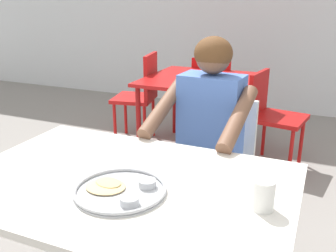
{
  "coord_description": "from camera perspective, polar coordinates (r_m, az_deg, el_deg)",
  "views": [
    {
      "loc": [
        0.68,
        -1.13,
        1.41
      ],
      "look_at": [
        0.1,
        0.23,
        0.9
      ],
      "focal_mm": 39.6,
      "sensor_mm": 36.0,
      "label": 1
    }
  ],
  "objects": [
    {
      "name": "table_background_red",
      "position": [
        3.41,
        4.83,
        6.18
      ],
      "size": [
        0.95,
        0.96,
        0.73
      ],
      "color": "#B71414",
      "rests_on": "ground"
    },
    {
      "name": "thali_tray",
      "position": [
        1.36,
        -7.3,
        -9.68
      ],
      "size": [
        0.33,
        0.33,
        0.03
      ],
      "color": "#B7BABF",
      "rests_on": "table_foreground"
    },
    {
      "name": "chair_red_left",
      "position": [
        3.74,
        -4.11,
        5.33
      ],
      "size": [
        0.46,
        0.48,
        0.9
      ],
      "color": "red",
      "rests_on": "ground"
    },
    {
      "name": "chair_red_far",
      "position": [
        4.01,
        7.04,
        5.52
      ],
      "size": [
        0.45,
        0.46,
        0.83
      ],
      "color": "#B71314",
      "rests_on": "ground"
    },
    {
      "name": "table_foreground",
      "position": [
        1.48,
        -6.67,
        -10.6
      ],
      "size": [
        1.28,
        0.86,
        0.75
      ],
      "color": "silver",
      "rests_on": "ground"
    },
    {
      "name": "drinking_cup",
      "position": [
        1.27,
        14.47,
        -10.11
      ],
      "size": [
        0.07,
        0.07,
        0.11
      ],
      "color": "white",
      "rests_on": "table_foreground"
    },
    {
      "name": "chair_red_right",
      "position": [
        3.31,
        15.51,
        2.18
      ],
      "size": [
        0.49,
        0.48,
        0.82
      ],
      "color": "#B11313",
      "rests_on": "ground"
    },
    {
      "name": "diner_foreground",
      "position": [
        2.02,
        5.68,
        -0.82
      ],
      "size": [
        0.51,
        0.57,
        1.22
      ],
      "color": "#2B2B2B",
      "rests_on": "ground"
    },
    {
      "name": "chair_foreground",
      "position": [
        2.3,
        7.42,
        -4.76
      ],
      "size": [
        0.46,
        0.45,
        0.84
      ],
      "color": "silver",
      "rests_on": "ground"
    }
  ]
}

